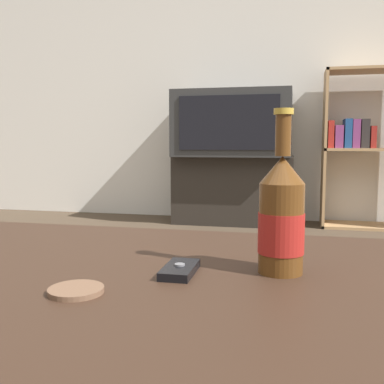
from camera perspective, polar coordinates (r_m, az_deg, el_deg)
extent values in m
cube|color=silver|center=(3.77, 8.22, 16.57)|extent=(8.00, 0.05, 2.60)
cube|color=#332116|center=(0.78, -12.12, -11.78)|extent=(1.38, 0.83, 0.04)
cube|color=#28231E|center=(3.49, 5.25, 0.28)|extent=(0.90, 0.36, 0.52)
cube|color=#2D2D2D|center=(3.47, 5.34, 8.56)|extent=(0.86, 0.58, 0.49)
cube|color=black|center=(3.18, 4.63, 8.78)|extent=(0.71, 0.01, 0.38)
cube|color=tan|center=(3.49, 16.43, 5.23)|extent=(0.02, 0.30, 1.15)
cube|color=tan|center=(3.57, 20.53, -4.02)|extent=(0.57, 0.30, 0.02)
cube|color=tan|center=(3.51, 20.89, 5.08)|extent=(0.57, 0.30, 0.02)
cube|color=tan|center=(3.55, 21.26, 14.22)|extent=(0.57, 0.30, 0.02)
cube|color=maroon|center=(3.49, 17.15, 6.99)|extent=(0.04, 0.21, 0.20)
cube|color=#7F3875|center=(3.49, 18.07, 6.68)|extent=(0.06, 0.21, 0.16)
cube|color=navy|center=(3.50, 19.10, 7.02)|extent=(0.05, 0.21, 0.21)
cube|color=#7F3875|center=(3.51, 19.99, 6.95)|extent=(0.05, 0.21, 0.21)
cube|color=#2D2828|center=(3.51, 20.97, 6.92)|extent=(0.06, 0.21, 0.21)
cube|color=maroon|center=(3.52, 21.85, 6.48)|extent=(0.04, 0.21, 0.16)
cylinder|color=#563314|center=(0.77, 11.25, -4.55)|extent=(0.08, 0.08, 0.15)
cylinder|color=maroon|center=(0.77, 11.24, -5.11)|extent=(0.08, 0.08, 0.07)
cone|color=#563314|center=(0.76, 11.41, 2.79)|extent=(0.08, 0.08, 0.05)
cylinder|color=#563314|center=(0.76, 11.50, 7.06)|extent=(0.03, 0.03, 0.07)
cylinder|color=#B79333|center=(0.76, 11.57, 9.99)|extent=(0.03, 0.03, 0.01)
cube|color=black|center=(0.77, -1.56, -9.82)|extent=(0.05, 0.10, 0.01)
cylinder|color=slate|center=(0.77, -1.57, -9.21)|extent=(0.02, 0.02, 0.00)
cylinder|color=brown|center=(0.70, -14.51, -12.00)|extent=(0.08, 0.08, 0.01)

